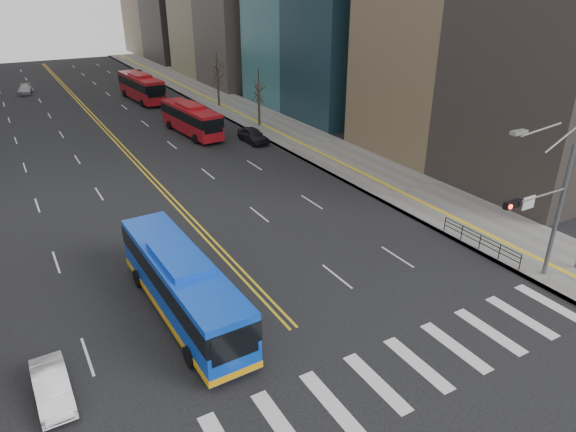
{
  "coord_description": "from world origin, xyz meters",
  "views": [
    {
      "loc": [
        -10.64,
        -12.82,
        15.85
      ],
      "look_at": [
        2.25,
        9.48,
        3.87
      ],
      "focal_mm": 32.0,
      "sensor_mm": 36.0,
      "label": 1
    }
  ],
  "objects": [
    {
      "name": "car_silver",
      "position": [
        -5.97,
        74.44,
        0.62
      ],
      "size": [
        2.47,
        4.52,
        1.24
      ],
      "primitive_type": "imported",
      "rotation": [
        0.0,
        0.0,
        -0.18
      ],
      "color": "#A9A9AE",
      "rests_on": "ground"
    },
    {
      "name": "street_trees",
      "position": [
        -7.18,
        34.55,
        4.87
      ],
      "size": [
        35.2,
        47.2,
        7.6
      ],
      "color": "#30261D",
      "rests_on": "ground"
    },
    {
      "name": "car_white",
      "position": [
        -10.97,
        6.0,
        0.63
      ],
      "size": [
        1.38,
        3.83,
        1.26
      ],
      "primitive_type": "imported",
      "rotation": [
        0.0,
        0.0,
        0.01
      ],
      "color": "white",
      "rests_on": "ground"
    },
    {
      "name": "crosswalk",
      "position": [
        0.0,
        0.0,
        0.01
      ],
      "size": [
        26.7,
        4.0,
        0.01
      ],
      "color": "silver",
      "rests_on": "ground"
    },
    {
      "name": "centerline",
      "position": [
        0.0,
        55.0,
        0.01
      ],
      "size": [
        0.55,
        100.0,
        0.01
      ],
      "color": "gold",
      "rests_on": "ground"
    },
    {
      "name": "red_bus_far",
      "position": [
        7.99,
        60.78,
        2.07
      ],
      "size": [
        3.54,
        11.98,
        3.74
      ],
      "color": "#AA121A",
      "rests_on": "ground"
    },
    {
      "name": "car_dark_mid",
      "position": [
        12.5,
        34.63,
        0.77
      ],
      "size": [
        1.99,
        4.61,
        1.55
      ],
      "primitive_type": "imported",
      "rotation": [
        0.0,
        0.0,
        0.04
      ],
      "color": "black",
      "rests_on": "ground"
    },
    {
      "name": "ground",
      "position": [
        0.0,
        0.0,
        0.0
      ],
      "size": [
        220.0,
        220.0,
        0.0
      ],
      "primitive_type": "plane",
      "color": "black"
    },
    {
      "name": "sidewalk_right",
      "position": [
        17.5,
        45.0,
        0.07
      ],
      "size": [
        7.0,
        130.0,
        0.15
      ],
      "primitive_type": "cube",
      "color": "slate",
      "rests_on": "ground"
    },
    {
      "name": "blue_bus",
      "position": [
        -4.24,
        8.95,
        1.84
      ],
      "size": [
        3.06,
        12.16,
        3.52
      ],
      "color": "blue",
      "rests_on": "ground"
    },
    {
      "name": "pedestrian_railing",
      "position": [
        14.3,
        6.0,
        0.82
      ],
      "size": [
        0.06,
        6.06,
        1.02
      ],
      "color": "black",
      "rests_on": "sidewalk_right"
    },
    {
      "name": "signal_mast",
      "position": [
        13.77,
        2.0,
        4.86
      ],
      "size": [
        5.37,
        0.37,
        9.39
      ],
      "color": "slate",
      "rests_on": "ground"
    },
    {
      "name": "red_bus_near",
      "position": [
        7.99,
        40.79,
        1.9
      ],
      "size": [
        3.38,
        10.86,
        3.4
      ],
      "color": "#AA121A",
      "rests_on": "ground"
    },
    {
      "name": "car_dark_far",
      "position": [
        12.5,
        79.76,
        0.64
      ],
      "size": [
        2.55,
        4.78,
        1.28
      ],
      "primitive_type": "imported",
      "rotation": [
        0.0,
        0.0,
        -0.1
      ],
      "color": "black",
      "rests_on": "ground"
    }
  ]
}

